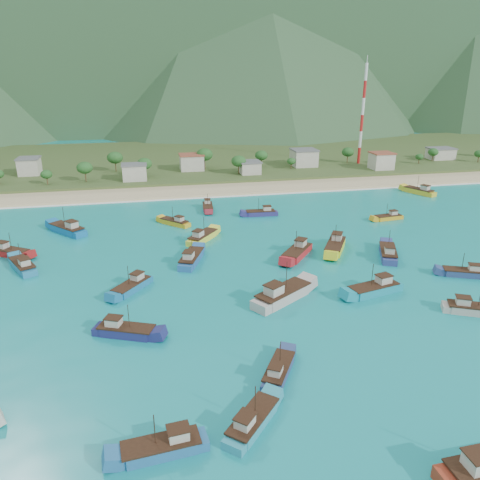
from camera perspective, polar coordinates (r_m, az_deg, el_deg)
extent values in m
plane|color=#0B7980|center=(95.60, 3.57, -5.23)|extent=(600.00, 600.00, 0.00)
cube|color=beige|center=(168.90, -3.47, 6.08)|extent=(400.00, 18.00, 1.20)
cube|color=#385123|center=(228.12, -5.77, 9.69)|extent=(400.00, 110.00, 2.40)
cube|color=white|center=(159.80, -2.97, 5.27)|extent=(400.00, 2.50, 0.08)
cube|color=#385942|center=(507.49, 5.30, 26.73)|extent=(1100.00, 160.00, 200.00)
cube|color=#284C2D|center=(385.09, -15.63, 24.53)|extent=(800.00, 160.00, 150.00)
cone|color=#284C2D|center=(394.65, 0.57, 26.53)|extent=(280.00, 280.00, 170.00)
cube|color=beige|center=(204.04, -24.28, 8.15)|extent=(7.70, 8.41, 6.24)
cube|color=beige|center=(181.01, -12.72, 8.02)|extent=(8.69, 6.74, 5.68)
cube|color=beige|center=(196.08, -5.91, 9.36)|extent=(9.42, 7.86, 6.09)
cube|color=beige|center=(188.64, 1.20, 8.79)|extent=(7.72, 7.78, 4.47)
cube|color=beige|center=(205.42, 7.79, 9.86)|extent=(9.92, 9.57, 6.68)
cube|color=beige|center=(205.77, 16.85, 9.18)|extent=(8.49, 7.55, 6.46)
cube|color=beige|center=(238.78, 23.25, 9.62)|extent=(11.03, 7.89, 4.73)
cylinder|color=red|center=(215.79, 14.29, 9.96)|extent=(1.20, 1.20, 6.95)
cylinder|color=white|center=(214.74, 14.45, 11.78)|extent=(1.20, 1.20, 6.95)
cylinder|color=red|center=(213.92, 14.62, 13.62)|extent=(1.20, 1.20, 6.95)
cylinder|color=white|center=(213.32, 14.79, 15.47)|extent=(1.20, 1.20, 6.95)
cylinder|color=red|center=(212.95, 14.96, 17.33)|extent=(1.20, 1.20, 6.95)
cylinder|color=white|center=(212.80, 15.13, 19.19)|extent=(1.20, 1.20, 6.95)
cube|color=navy|center=(79.76, -13.65, -10.89)|extent=(10.64, 6.79, 1.87)
cube|color=beige|center=(79.76, -15.14, -9.63)|extent=(2.88, 2.64, 1.52)
cylinder|color=#382114|center=(78.04, -13.43, -9.04)|extent=(0.12, 0.12, 4.20)
cube|color=#16699C|center=(94.54, -13.11, -5.72)|extent=(8.45, 9.59, 1.80)
cube|color=beige|center=(95.26, -12.42, -4.38)|extent=(2.82, 2.89, 1.46)
cylinder|color=#382114|center=(92.94, -13.47, -4.23)|extent=(0.12, 0.12, 4.05)
cube|color=gold|center=(141.60, 17.55, 2.55)|extent=(8.94, 3.67, 1.58)
cube|color=beige|center=(142.25, 18.19, 3.16)|extent=(2.16, 1.83, 1.28)
cylinder|color=#382114|center=(140.60, 17.50, 3.53)|extent=(0.12, 0.12, 3.55)
cube|color=#AF1C24|center=(108.87, 6.92, -1.71)|extent=(10.06, 11.29, 2.13)
cube|color=beige|center=(110.29, 7.40, -0.36)|extent=(3.34, 3.42, 1.73)
cylinder|color=#382114|center=(107.05, 6.87, -0.10)|extent=(0.12, 0.12, 4.80)
cube|color=navy|center=(69.19, 4.75, -15.70)|extent=(7.15, 9.39, 1.69)
cube|color=beige|center=(66.80, 4.36, -15.55)|extent=(2.55, 2.69, 1.37)
cylinder|color=#382114|center=(68.05, 4.93, -13.58)|extent=(0.12, 0.12, 3.81)
cube|color=navy|center=(113.59, 17.58, -1.62)|extent=(7.53, 11.59, 2.04)
cube|color=beige|center=(110.81, 17.78, -1.17)|extent=(2.90, 3.16, 1.65)
cylinder|color=#382114|center=(113.05, 17.73, 0.05)|extent=(0.12, 0.12, 4.58)
cube|color=gold|center=(175.25, 20.93, 5.51)|extent=(7.85, 11.61, 2.05)
cube|color=beige|center=(173.67, 21.64, 5.92)|extent=(2.96, 3.20, 1.66)
cylinder|color=#382114|center=(174.84, 20.89, 6.61)|extent=(0.12, 0.12, 4.61)
cube|color=navy|center=(138.99, 2.50, 3.20)|extent=(9.77, 3.48, 1.74)
cube|color=beige|center=(138.90, 3.31, 3.85)|extent=(2.29, 1.90, 1.42)
cylinder|color=#382114|center=(138.10, 2.30, 4.32)|extent=(0.12, 0.12, 3.93)
cube|color=#216199|center=(58.45, -9.57, -23.89)|extent=(10.22, 3.97, 1.81)
cube|color=beige|center=(57.51, -7.50, -22.40)|extent=(2.44, 2.05, 1.47)
cylinder|color=#382114|center=(56.42, -10.37, -21.82)|extent=(0.12, 0.12, 4.08)
cube|color=beige|center=(58.74, 27.20, -22.94)|extent=(2.91, 2.37, 1.86)
cube|color=#B0A6A0|center=(88.74, 5.29, -6.80)|extent=(13.39, 10.73, 2.44)
cube|color=beige|center=(85.85, 4.16, -6.09)|extent=(3.90, 3.74, 1.98)
cylinder|color=#382114|center=(87.56, 5.70, -4.32)|extent=(0.12, 0.12, 5.49)
cube|color=teal|center=(111.98, -24.97, -2.96)|extent=(7.68, 10.86, 1.93)
cube|color=beige|center=(109.38, -24.80, -2.47)|extent=(2.84, 3.04, 1.57)
cylinder|color=#382114|center=(111.44, -25.29, -1.38)|extent=(0.12, 0.12, 4.34)
cube|color=yellow|center=(118.95, -4.54, 0.26)|extent=(9.23, 10.61, 1.98)
cube|color=beige|center=(116.54, -5.12, 0.76)|extent=(3.10, 3.19, 1.61)
cylinder|color=#382114|center=(118.40, -4.43, 1.82)|extent=(0.12, 0.12, 4.47)
cube|color=maroon|center=(121.17, -26.18, -1.48)|extent=(10.38, 8.21, 1.89)
cube|color=beige|center=(122.14, -26.99, -0.59)|extent=(3.01, 2.88, 1.53)
cylinder|color=#382114|center=(119.77, -26.21, -0.15)|extent=(0.12, 0.12, 4.25)
cube|color=gold|center=(131.76, -8.00, 2.05)|extent=(8.44, 8.74, 1.71)
cube|color=beige|center=(130.04, -7.41, 2.55)|extent=(2.71, 2.73, 1.39)
cylinder|color=#382114|center=(131.29, -8.23, 3.24)|extent=(0.12, 0.12, 3.84)
cube|color=#22599C|center=(105.85, -5.91, -2.35)|extent=(7.15, 11.58, 2.03)
cube|color=beige|center=(103.13, -6.28, -1.88)|extent=(2.83, 3.11, 1.65)
cylinder|color=#382114|center=(105.21, -5.88, -0.56)|extent=(0.12, 0.12, 4.56)
cube|color=maroon|center=(144.95, -3.95, 3.88)|extent=(3.67, 9.77, 1.74)
cube|color=beige|center=(146.40, -4.00, 4.69)|extent=(1.94, 2.32, 1.41)
cylinder|color=#382114|center=(143.67, -3.96, 4.90)|extent=(0.12, 0.12, 3.91)
cube|color=#1063A5|center=(132.05, -20.33, 1.13)|extent=(10.83, 11.78, 2.25)
cube|color=beige|center=(129.37, -19.83, 1.76)|extent=(3.55, 3.61, 1.83)
cylinder|color=#382114|center=(131.56, -20.69, 2.69)|extent=(0.12, 0.12, 5.06)
cube|color=teal|center=(61.00, 1.58, -21.33)|extent=(8.65, 9.25, 1.78)
cube|color=beige|center=(58.61, 0.60, -21.28)|extent=(2.82, 2.86, 1.45)
cylinder|color=#382114|center=(59.51, 1.88, -18.93)|extent=(0.12, 0.12, 4.01)
cube|color=#AFA79E|center=(93.71, 26.61, -7.71)|extent=(10.21, 6.97, 1.80)
cube|color=beige|center=(92.55, 25.54, -6.74)|extent=(2.82, 2.62, 1.47)
cylinder|color=#382114|center=(92.62, 27.23, -6.12)|extent=(0.12, 0.12, 4.06)
cube|color=teal|center=(94.38, 15.94, -5.95)|extent=(11.85, 5.93, 2.07)
cube|color=beige|center=(95.06, 17.11, -4.63)|extent=(3.00, 2.63, 1.68)
cylinder|color=#382114|center=(92.60, 15.83, -4.16)|extent=(0.12, 0.12, 4.65)
cube|color=yellow|center=(114.03, 11.50, -0.94)|extent=(9.20, 12.11, 2.18)
cube|color=beige|center=(115.64, 11.74, 0.39)|extent=(3.28, 3.47, 1.77)
cylinder|color=#382114|center=(112.19, 11.57, 0.63)|extent=(0.12, 0.12, 4.91)
cube|color=navy|center=(108.99, 25.60, -3.75)|extent=(9.64, 6.19, 1.69)
cube|color=beige|center=(108.94, 26.69, -3.06)|extent=(2.62, 2.40, 1.38)
cylinder|color=#382114|center=(107.86, 25.55, -2.39)|extent=(0.12, 0.12, 3.81)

